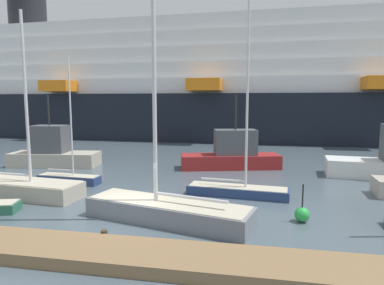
# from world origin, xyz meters

# --- Properties ---
(ground_plane) EXTENTS (600.00, 600.00, 0.00)m
(ground_plane) POSITION_xyz_m (0.00, 0.00, 0.00)
(ground_plane) COLOR #4C5B66
(dock_pier) EXTENTS (24.34, 2.31, 0.50)m
(dock_pier) POSITION_xyz_m (0.00, -3.44, 0.21)
(dock_pier) COLOR olive
(dock_pier) RESTS_ON ground_plane
(sailboat_1) EXTENTS (6.71, 2.60, 9.74)m
(sailboat_1) POSITION_xyz_m (-6.96, 2.58, 0.54)
(sailboat_1) COLOR #BCB29E
(sailboat_1) RESTS_ON ground_plane
(sailboat_3) EXTENTS (7.61, 3.64, 13.92)m
(sailboat_3) POSITION_xyz_m (1.68, 0.34, 0.66)
(sailboat_3) COLOR gray
(sailboat_3) RESTS_ON ground_plane
(sailboat_4) EXTENTS (5.58, 1.85, 10.20)m
(sailboat_4) POSITION_xyz_m (4.46, 4.82, 0.49)
(sailboat_4) COLOR navy
(sailboat_4) RESTS_ON ground_plane
(sailboat_5) EXTENTS (4.07, 1.21, 7.76)m
(sailboat_5) POSITION_xyz_m (-6.12, 5.73, 0.39)
(sailboat_5) COLOR navy
(sailboat_5) RESTS_ON ground_plane
(fishing_boat_0) EXTENTS (7.81, 3.91, 5.62)m
(fishing_boat_0) POSITION_xyz_m (3.64, 12.45, 1.08)
(fishing_boat_0) COLOR maroon
(fishing_boat_0) RESTS_ON ground_plane
(fishing_boat_1) EXTENTS (7.06, 3.15, 5.62)m
(fishing_boat_1) POSITION_xyz_m (-10.46, 10.81, 1.14)
(fishing_boat_1) COLOR #BCB29E
(fishing_boat_1) RESTS_ON ground_plane
(channel_buoy_1) EXTENTS (0.64, 0.64, 1.65)m
(channel_buoy_1) POSITION_xyz_m (7.37, 1.32, 0.33)
(channel_buoy_1) COLOR green
(channel_buoy_1) RESTS_ON ground_plane
(cruise_ship) EXTENTS (110.97, 19.95, 21.56)m
(cruise_ship) POSITION_xyz_m (-10.23, 35.10, 6.94)
(cruise_ship) COLOR black
(cruise_ship) RESTS_ON ground_plane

